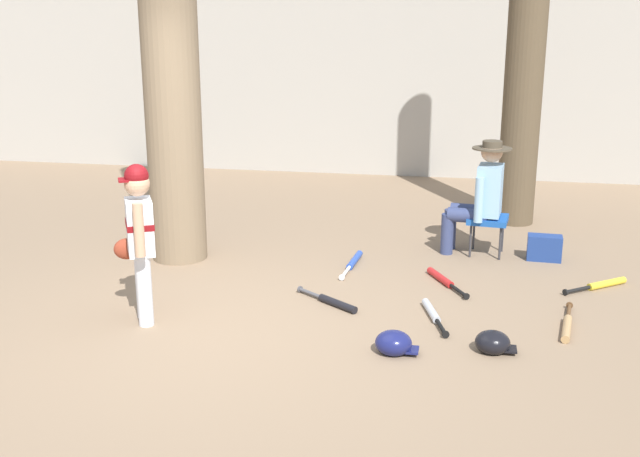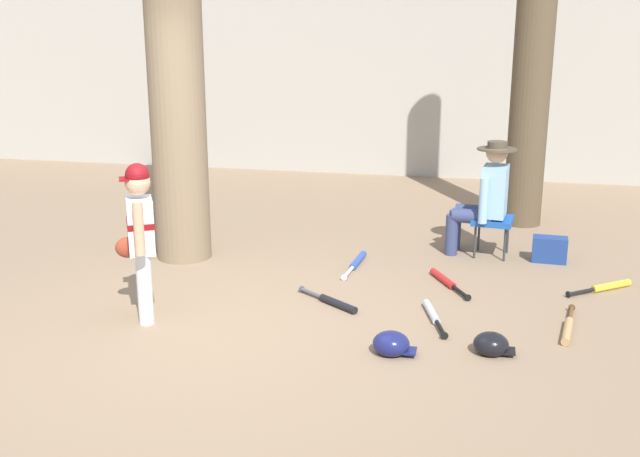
{
  "view_description": "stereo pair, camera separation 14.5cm",
  "coord_description": "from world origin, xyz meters",
  "px_view_note": "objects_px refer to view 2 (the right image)",
  "views": [
    {
      "loc": [
        1.85,
        -5.26,
        2.39
      ],
      "look_at": [
        0.73,
        0.55,
        0.75
      ],
      "focal_mm": 42.58,
      "sensor_mm": 36.0,
      "label": 1
    },
    {
      "loc": [
        1.99,
        -5.23,
        2.39
      ],
      "look_at": [
        0.73,
        0.55,
        0.75
      ],
      "focal_mm": 42.58,
      "sensor_mm": 36.0,
      "label": 2
    }
  ],
  "objects_px": {
    "bat_red_barrel": "(446,281)",
    "bat_yellow_trainer": "(606,287)",
    "batting_helmet_navy": "(391,344)",
    "bat_blue_youth": "(357,262)",
    "folding_stool": "(493,222)",
    "batting_helmet_black": "(491,344)",
    "bat_aluminum_silver": "(433,314)",
    "tree_behind_spectator": "(533,61)",
    "bat_wood_tan": "(568,328)",
    "seated_spectator": "(484,195)",
    "young_ballplayer": "(140,232)",
    "bat_black_composite": "(334,302)",
    "tree_near_player": "(173,14)",
    "handbag_beside_stool": "(550,249)"
  },
  "relations": [
    {
      "from": "tree_behind_spectator",
      "to": "seated_spectator",
      "type": "xyz_separation_m",
      "value": [
        -0.46,
        -1.39,
        -1.29
      ]
    },
    {
      "from": "bat_yellow_trainer",
      "to": "batting_helmet_black",
      "type": "bearing_deg",
      "value": -122.42
    },
    {
      "from": "bat_wood_tan",
      "to": "batting_helmet_black",
      "type": "height_order",
      "value": "batting_helmet_black"
    },
    {
      "from": "batting_helmet_black",
      "to": "tree_behind_spectator",
      "type": "bearing_deg",
      "value": 84.82
    },
    {
      "from": "tree_behind_spectator",
      "to": "bat_blue_youth",
      "type": "bearing_deg",
      "value": -129.57
    },
    {
      "from": "folding_stool",
      "to": "bat_wood_tan",
      "type": "bearing_deg",
      "value": -72.68
    },
    {
      "from": "tree_near_player",
      "to": "bat_aluminum_silver",
      "type": "relative_size",
      "value": 8.28
    },
    {
      "from": "bat_aluminum_silver",
      "to": "bat_blue_youth",
      "type": "bearing_deg",
      "value": 124.49
    },
    {
      "from": "young_ballplayer",
      "to": "bat_black_composite",
      "type": "relative_size",
      "value": 2.15
    },
    {
      "from": "bat_red_barrel",
      "to": "bat_black_composite",
      "type": "height_order",
      "value": "same"
    },
    {
      "from": "handbag_beside_stool",
      "to": "bat_aluminum_silver",
      "type": "relative_size",
      "value": 0.48
    },
    {
      "from": "tree_behind_spectator",
      "to": "batting_helmet_black",
      "type": "xyz_separation_m",
      "value": [
        -0.35,
        -3.87,
        -1.85
      ]
    },
    {
      "from": "bat_wood_tan",
      "to": "tree_near_player",
      "type": "bearing_deg",
      "value": 161.94
    },
    {
      "from": "folding_stool",
      "to": "batting_helmet_navy",
      "type": "distance_m",
      "value": 2.73
    },
    {
      "from": "handbag_beside_stool",
      "to": "bat_black_composite",
      "type": "distance_m",
      "value": 2.53
    },
    {
      "from": "tree_behind_spectator",
      "to": "folding_stool",
      "type": "distance_m",
      "value": 2.13
    },
    {
      "from": "bat_red_barrel",
      "to": "bat_yellow_trainer",
      "type": "bearing_deg",
      "value": 5.55
    },
    {
      "from": "bat_black_composite",
      "to": "batting_helmet_black",
      "type": "relative_size",
      "value": 1.97
    },
    {
      "from": "young_ballplayer",
      "to": "bat_black_composite",
      "type": "distance_m",
      "value": 1.74
    },
    {
      "from": "bat_blue_youth",
      "to": "batting_helmet_navy",
      "type": "relative_size",
      "value": 2.47
    },
    {
      "from": "tree_near_player",
      "to": "folding_stool",
      "type": "bearing_deg",
      "value": 12.9
    },
    {
      "from": "bat_wood_tan",
      "to": "bat_blue_youth",
      "type": "bearing_deg",
      "value": 145.8
    },
    {
      "from": "folding_stool",
      "to": "bat_red_barrel",
      "type": "xyz_separation_m",
      "value": [
        -0.41,
        -0.99,
        -0.33
      ]
    },
    {
      "from": "bat_wood_tan",
      "to": "seated_spectator",
      "type": "bearing_deg",
      "value": 109.83
    },
    {
      "from": "seated_spectator",
      "to": "bat_red_barrel",
      "type": "xyz_separation_m",
      "value": [
        -0.31,
        -1.0,
        -0.61
      ]
    },
    {
      "from": "young_ballplayer",
      "to": "seated_spectator",
      "type": "bearing_deg",
      "value": 41.68
    },
    {
      "from": "bat_aluminum_silver",
      "to": "batting_helmet_navy",
      "type": "xyz_separation_m",
      "value": [
        -0.25,
        -0.76,
        0.05
      ]
    },
    {
      "from": "bat_aluminum_silver",
      "to": "batting_helmet_navy",
      "type": "relative_size",
      "value": 2.17
    },
    {
      "from": "tree_behind_spectator",
      "to": "bat_yellow_trainer",
      "type": "distance_m",
      "value": 3.02
    },
    {
      "from": "tree_near_player",
      "to": "seated_spectator",
      "type": "distance_m",
      "value": 3.58
    },
    {
      "from": "batting_helmet_navy",
      "to": "bat_blue_youth",
      "type": "bearing_deg",
      "value": 106.74
    },
    {
      "from": "tree_near_player",
      "to": "bat_aluminum_silver",
      "type": "height_order",
      "value": "tree_near_player"
    },
    {
      "from": "bat_red_barrel",
      "to": "batting_helmet_black",
      "type": "distance_m",
      "value": 1.53
    },
    {
      "from": "bat_blue_youth",
      "to": "young_ballplayer",
      "type": "bearing_deg",
      "value": -129.89
    },
    {
      "from": "handbag_beside_stool",
      "to": "batting_helmet_navy",
      "type": "relative_size",
      "value": 1.05
    },
    {
      "from": "tree_near_player",
      "to": "young_ballplayer",
      "type": "xyz_separation_m",
      "value": [
        0.33,
        -1.67,
        -1.69
      ]
    },
    {
      "from": "bat_aluminum_silver",
      "to": "tree_behind_spectator",
      "type": "bearing_deg",
      "value": 75.87
    },
    {
      "from": "seated_spectator",
      "to": "bat_yellow_trainer",
      "type": "height_order",
      "value": "seated_spectator"
    },
    {
      "from": "handbag_beside_stool",
      "to": "bat_wood_tan",
      "type": "distance_m",
      "value": 1.84
    },
    {
      "from": "folding_stool",
      "to": "bat_red_barrel",
      "type": "bearing_deg",
      "value": -112.47
    },
    {
      "from": "seated_spectator",
      "to": "bat_yellow_trainer",
      "type": "bearing_deg",
      "value": -37.33
    },
    {
      "from": "young_ballplayer",
      "to": "bat_wood_tan",
      "type": "bearing_deg",
      "value": 7.68
    },
    {
      "from": "young_ballplayer",
      "to": "bat_yellow_trainer",
      "type": "height_order",
      "value": "young_ballplayer"
    },
    {
      "from": "folding_stool",
      "to": "batting_helmet_black",
      "type": "xyz_separation_m",
      "value": [
        0.01,
        -2.47,
        -0.29
      ]
    },
    {
      "from": "tree_near_player",
      "to": "bat_blue_youth",
      "type": "xyz_separation_m",
      "value": [
        1.8,
        0.09,
        -2.4
      ]
    },
    {
      "from": "handbag_beside_stool",
      "to": "bat_red_barrel",
      "type": "xyz_separation_m",
      "value": [
        -0.99,
        -0.91,
        -0.1
      ]
    },
    {
      "from": "batting_helmet_navy",
      "to": "bat_yellow_trainer",
      "type": "bearing_deg",
      "value": 45.48
    },
    {
      "from": "batting_helmet_navy",
      "to": "bat_black_composite",
      "type": "bearing_deg",
      "value": 125.09
    },
    {
      "from": "bat_black_composite",
      "to": "bat_yellow_trainer",
      "type": "distance_m",
      "value": 2.52
    },
    {
      "from": "bat_black_composite",
      "to": "folding_stool",
      "type": "bearing_deg",
      "value": 53.09
    }
  ]
}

